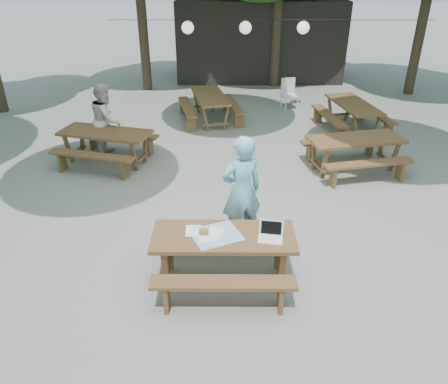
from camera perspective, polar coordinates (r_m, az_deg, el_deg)
ground at (r=8.00m, az=5.49°, el=-3.02°), size 80.00×80.00×0.00m
pavilion at (r=17.55m, az=4.56°, el=19.40°), size 6.00×3.00×2.80m
main_picnic_table at (r=6.30m, az=-0.03°, el=-8.37°), size 2.00×1.58×0.75m
picnic_table_nw at (r=10.18m, az=-15.06°, el=5.75°), size 2.24×2.01×0.75m
picnic_table_ne at (r=9.88m, az=16.60°, el=4.81°), size 2.19×1.95×0.75m
picnic_table_far_w at (r=12.53m, az=-1.82°, el=10.98°), size 1.96×2.20×0.75m
picnic_table_far_e at (r=12.26m, az=16.38°, el=9.43°), size 1.91×2.17×0.75m
woman at (r=6.83m, az=2.30°, el=0.11°), size 0.79×0.65×1.84m
second_person at (r=10.48m, az=-15.10°, el=9.14°), size 0.74×0.90×1.71m
plastic_chair at (r=13.80m, az=8.51°, el=11.78°), size 0.53×0.53×0.90m
laptop at (r=6.03m, az=6.13°, el=-5.46°), size 0.37×0.31×0.24m
tabletop_clutter at (r=6.09m, az=-1.48°, el=-5.51°), size 0.84×0.77×0.08m
paper_lanterns at (r=12.92m, az=2.88°, el=20.67°), size 9.00×0.34×0.38m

